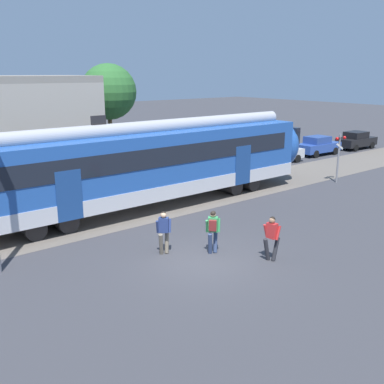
% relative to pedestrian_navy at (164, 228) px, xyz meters
% --- Properties ---
extents(ground_plane, '(160.00, 160.00, 0.00)m').
position_rel_pedestrian_navy_xyz_m(ground_plane, '(0.71, -1.40, -0.99)').
color(ground_plane, '#38383D').
extents(pedestrian_navy, '(0.67, 0.51, 1.67)m').
position_rel_pedestrian_navy_xyz_m(pedestrian_navy, '(0.00, 0.00, 0.00)').
color(pedestrian_navy, '#6B6051').
rests_on(pedestrian_navy, ground).
extents(pedestrian_green, '(0.68, 0.50, 1.67)m').
position_rel_pedestrian_navy_xyz_m(pedestrian_green, '(1.43, -1.13, 0.00)').
color(pedestrian_green, navy).
rests_on(pedestrian_green, ground).
extents(pedestrian_red, '(0.65, 0.53, 1.67)m').
position_rel_pedestrian_navy_xyz_m(pedestrian_red, '(2.65, -2.93, -0.03)').
color(pedestrian_red, '#28282D').
rests_on(pedestrian_red, ground).
extents(parked_car_silver, '(4.09, 1.93, 1.54)m').
position_rel_pedestrian_navy_xyz_m(parked_car_silver, '(16.76, 8.93, -0.21)').
color(parked_car_silver, '#B7BABF').
rests_on(parked_car_silver, ground).
extents(parked_car_blue, '(4.05, 1.85, 1.54)m').
position_rel_pedestrian_navy_xyz_m(parked_car_blue, '(21.87, 9.11, -0.21)').
color(parked_car_blue, '#284799').
rests_on(parked_car_blue, ground).
extents(parked_car_black, '(4.04, 1.84, 1.54)m').
position_rel_pedestrian_navy_xyz_m(parked_car_black, '(27.04, 8.82, -0.21)').
color(parked_car_black, black).
rests_on(parked_car_black, ground).
extents(crossing_signal, '(0.96, 0.22, 3.00)m').
position_rel_pedestrian_navy_xyz_m(crossing_signal, '(14.82, 2.53, 1.02)').
color(crossing_signal, gray).
rests_on(crossing_signal, ground).
extents(street_tree_right, '(4.03, 4.03, 7.23)m').
position_rel_pedestrian_navy_xyz_m(street_tree_right, '(7.07, 16.84, 4.21)').
color(street_tree_right, brown).
rests_on(street_tree_right, ground).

